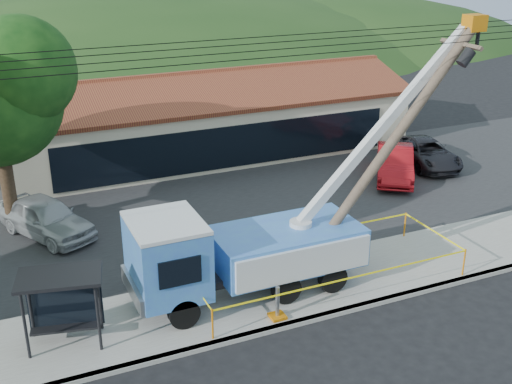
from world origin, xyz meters
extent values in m
plane|color=black|center=(0.00, 0.00, 0.00)|extent=(120.00, 120.00, 0.00)
cube|color=gray|center=(0.00, 2.10, 0.07)|extent=(60.00, 0.25, 0.15)
cube|color=gray|center=(0.00, 4.00, 0.07)|extent=(60.00, 4.00, 0.15)
cube|color=#28282B|center=(0.00, 12.00, 0.05)|extent=(60.00, 12.00, 0.10)
cube|color=beige|center=(4.00, 20.00, 1.70)|extent=(22.00, 8.00, 3.40)
cube|color=black|center=(4.00, 15.98, 1.43)|extent=(18.04, 0.08, 2.21)
cube|color=maroon|center=(4.00, 18.00, 3.90)|extent=(22.50, 4.53, 1.52)
cube|color=maroon|center=(4.00, 22.00, 3.90)|extent=(22.50, 4.53, 1.52)
cube|color=maroon|center=(4.00, 20.00, 4.55)|extent=(22.50, 0.30, 0.25)
cylinder|color=#332316|center=(-7.00, 13.00, 2.09)|extent=(0.56, 0.56, 4.18)
sphere|color=#0E330F|center=(-5.95, 12.30, 6.84)|extent=(4.20, 4.20, 4.20)
ellipsoid|color=#1D3C16|center=(10.00, 55.00, 0.00)|extent=(89.60, 64.00, 32.00)
ellipsoid|color=#1D3C16|center=(30.00, 55.00, 0.00)|extent=(72.80, 52.00, 26.00)
cylinder|color=black|center=(0.00, 3.10, 8.41)|extent=(60.00, 0.02, 0.02)
cylinder|color=black|center=(0.00, 3.60, 8.53)|extent=(60.00, 0.02, 0.02)
cylinder|color=black|center=(0.00, 4.10, 8.65)|extent=(60.00, 0.02, 0.02)
cylinder|color=black|center=(0.00, 4.50, 8.77)|extent=(60.00, 0.02, 0.02)
cylinder|color=black|center=(-2.74, 3.24, 0.67)|extent=(1.00, 0.33, 1.00)
cylinder|color=black|center=(-2.74, 5.59, 0.67)|extent=(1.00, 0.33, 1.00)
cylinder|color=black|center=(0.82, 3.24, 0.67)|extent=(1.00, 0.33, 1.00)
cylinder|color=black|center=(0.82, 5.59, 0.67)|extent=(1.00, 0.33, 1.00)
cylinder|color=black|center=(2.61, 3.24, 0.67)|extent=(1.00, 0.33, 1.00)
cylinder|color=black|center=(2.61, 5.59, 0.67)|extent=(1.00, 0.33, 1.00)
cube|color=black|center=(0.15, 4.41, 0.95)|extent=(7.36, 1.11, 0.28)
cube|color=blue|center=(-2.86, 4.41, 2.06)|extent=(2.23, 2.68, 2.34)
cube|color=silver|center=(-2.86, 4.41, 3.29)|extent=(2.23, 2.68, 0.13)
cube|color=black|center=(-3.92, 4.41, 2.23)|extent=(0.09, 2.01, 1.00)
cube|color=gray|center=(-4.03, 4.41, 1.17)|extent=(0.17, 2.56, 0.56)
cube|color=blue|center=(1.38, 4.41, 1.62)|extent=(5.13, 2.68, 1.34)
cylinder|color=silver|center=(1.94, 4.41, 2.12)|extent=(0.78, 0.78, 0.67)
cube|color=silver|center=(5.14, 4.41, 5.61)|extent=(6.63, 0.31, 6.64)
cube|color=gray|center=(5.48, 4.41, 5.88)|extent=(3.99, 0.20, 3.99)
cube|color=orange|center=(8.34, 4.19, 8.81)|extent=(0.67, 0.56, 0.56)
cube|color=orange|center=(0.15, 2.52, 0.21)|extent=(0.50, 0.50, 0.09)
cube|color=orange|center=(3.05, 6.31, 0.21)|extent=(0.50, 0.50, 0.09)
cylinder|color=#4F3F33|center=(4.89, 4.10, 4.48)|extent=(7.19, 0.36, 8.89)
cube|color=#4F3F33|center=(7.79, 4.10, 8.12)|extent=(0.19, 2.01, 0.19)
cylinder|color=black|center=(7.56, 4.66, 7.78)|extent=(0.66, 0.40, 0.69)
cylinder|color=black|center=(7.56, 3.54, 7.78)|extent=(0.66, 0.40, 0.69)
cylinder|color=black|center=(-7.36, 3.58, 1.25)|extent=(0.11, 0.11, 2.23)
cylinder|color=black|center=(-5.37, 3.14, 1.25)|extent=(0.11, 0.11, 2.23)
cylinder|color=black|center=(-7.12, 4.67, 1.25)|extent=(0.11, 0.11, 2.23)
cylinder|color=black|center=(-5.13, 4.23, 1.25)|extent=(0.11, 0.11, 2.23)
cube|color=black|center=(-6.24, 3.90, 2.42)|extent=(2.68, 1.98, 0.11)
cube|color=black|center=(-6.11, 4.49, 1.25)|extent=(2.19, 0.53, 1.86)
cube|color=black|center=(-6.24, 3.90, 0.65)|extent=(2.08, 0.81, 0.07)
cylinder|color=orange|center=(-2.14, 2.29, 0.67)|extent=(0.06, 0.06, 1.04)
cylinder|color=orange|center=(7.51, 2.29, 0.67)|extent=(0.06, 0.06, 1.04)
cylinder|color=orange|center=(7.51, 5.82, 0.67)|extent=(0.06, 0.06, 1.04)
cylinder|color=orange|center=(-2.14, 5.82, 0.67)|extent=(0.06, 0.06, 1.04)
cube|color=yellow|center=(2.68, 2.29, 1.13)|extent=(9.65, 0.01, 0.06)
cube|color=yellow|center=(7.51, 4.05, 1.13)|extent=(0.01, 3.52, 0.06)
cube|color=yellow|center=(2.68, 5.82, 1.13)|extent=(9.65, 0.01, 0.06)
cube|color=yellow|center=(-2.14, 4.05, 1.13)|extent=(0.01, 3.52, 0.06)
imported|color=#B1B5B8|center=(-5.78, 11.93, 0.00)|extent=(3.90, 5.07, 1.61)
imported|color=#A31017|center=(11.12, 11.63, 0.00)|extent=(4.17, 5.04, 1.62)
imported|color=black|center=(13.85, 12.65, 0.00)|extent=(3.14, 5.28, 1.38)
camera|label=1|loc=(-7.65, -13.30, 11.68)|focal=45.00mm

